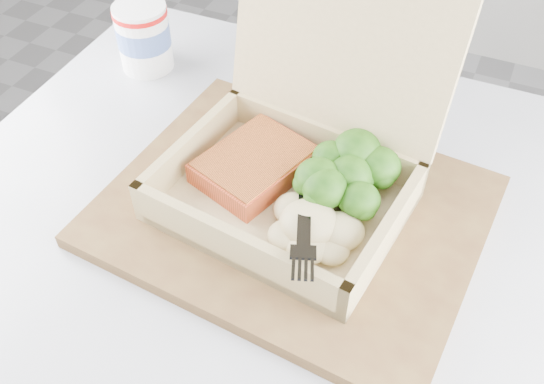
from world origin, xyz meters
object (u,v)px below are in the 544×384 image
at_px(takeout_container, 302,146).
at_px(cafe_table, 262,345).
at_px(paper_cup, 143,35).
at_px(serving_tray, 293,211).

bearing_deg(takeout_container, cafe_table, -87.35).
bearing_deg(takeout_container, paper_cup, 160.71).
distance_m(serving_tray, takeout_container, 0.07).
xyz_separation_m(serving_tray, paper_cup, (-0.27, 0.17, 0.04)).
distance_m(cafe_table, serving_tray, 0.20).
relative_size(takeout_container, paper_cup, 2.95).
bearing_deg(paper_cup, cafe_table, -40.00).
height_order(serving_tray, paper_cup, paper_cup).
height_order(serving_tray, takeout_container, takeout_container).
distance_m(takeout_container, paper_cup, 0.30).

